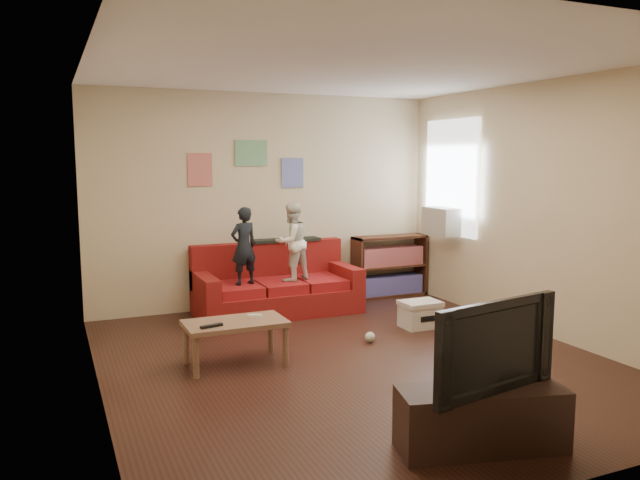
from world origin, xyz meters
name	(u,v)px	position (x,y,z in m)	size (l,w,h in m)	color
room_shell	(355,218)	(0.00, 0.00, 1.35)	(4.52, 5.02, 2.72)	#381C15
sofa	(276,289)	(-0.04, 2.07, 0.29)	(1.97, 0.91, 0.87)	maroon
child_a	(244,246)	(-0.49, 1.90, 0.87)	(0.33, 0.22, 0.91)	black
child_b	(292,242)	(0.11, 1.90, 0.89)	(0.46, 0.36, 0.95)	white
coffee_table	(235,327)	(-1.05, 0.34, 0.35)	(0.92, 0.51, 0.41)	#886248
remote	(212,326)	(-1.30, 0.22, 0.42)	(0.20, 0.05, 0.02)	black
game_controller	(254,316)	(-0.85, 0.39, 0.43)	(0.14, 0.04, 0.03)	white
bookshelf	(389,269)	(1.70, 2.30, 0.37)	(1.04, 0.31, 0.83)	#442314
window	(451,178)	(2.22, 1.65, 1.64)	(0.04, 1.08, 1.48)	white
ac_unit	(442,221)	(2.10, 1.65, 1.08)	(0.28, 0.55, 0.35)	#B7B2A3
artwork_left	(200,170)	(-0.85, 2.48, 1.75)	(0.30, 0.01, 0.40)	#D87266
artwork_center	(251,153)	(-0.20, 2.48, 1.95)	(0.42, 0.01, 0.32)	#72B27F
artwork_right	(292,173)	(0.35, 2.48, 1.70)	(0.30, 0.01, 0.38)	#727FCC
file_box	(420,314)	(1.21, 0.75, 0.15)	(0.43, 0.33, 0.30)	silver
tv_stand	(481,419)	(-0.04, -1.93, 0.21)	(1.10, 0.37, 0.41)	#35221C
television	(484,343)	(-0.04, -1.93, 0.71)	(1.05, 0.14, 0.61)	black
tissue	(370,337)	(0.42, 0.46, 0.05)	(0.11, 0.11, 0.11)	beige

